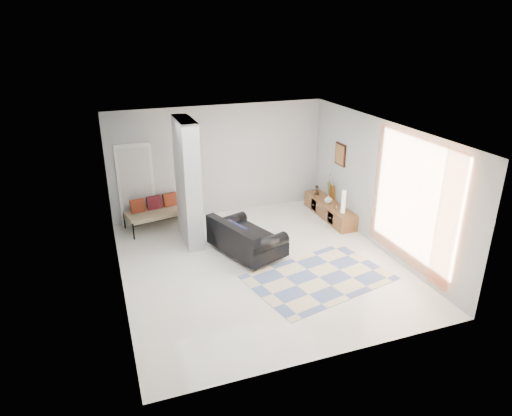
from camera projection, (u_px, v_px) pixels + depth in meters
name	position (u px, v px, depth m)	size (l,w,h in m)	color
floor	(260.00, 264.00, 9.45)	(6.00, 6.00, 0.00)	silver
ceiling	(261.00, 131.00, 8.39)	(6.00, 6.00, 0.00)	white
wall_back	(219.00, 161.00, 11.53)	(6.00, 6.00, 0.00)	#B5B8B9
wall_front	(335.00, 276.00, 6.31)	(6.00, 6.00, 0.00)	#B5B8B9
wall_left	(115.00, 221.00, 8.06)	(6.00, 6.00, 0.00)	#B5B8B9
wall_right	(380.00, 186.00, 9.78)	(6.00, 6.00, 0.00)	#B5B8B9
partition_column	(188.00, 183.00, 9.97)	(0.35, 1.20, 2.80)	#ABAFB2
hallway_door	(136.00, 185.00, 10.98)	(0.85, 0.06, 2.04)	white
curtain	(412.00, 202.00, 8.74)	(2.55, 2.55, 0.00)	orange
wall_art	(340.00, 154.00, 11.16)	(0.04, 0.45, 0.55)	black
media_console	(329.00, 210.00, 11.65)	(0.45, 2.03, 0.80)	brown
loveseat	(244.00, 239.00, 9.76)	(1.48, 1.89, 0.76)	silver
daybed	(161.00, 210.00, 11.08)	(1.87, 1.08, 0.77)	black
area_rug	(319.00, 278.00, 8.95)	(2.67, 1.78, 0.01)	beige
cylinder_lamp	(343.00, 202.00, 10.87)	(0.10, 0.10, 0.56)	silver
bronze_figurine	(317.00, 190.00, 12.07)	(0.13, 0.13, 0.25)	#2E2114
vase	(328.00, 199.00, 11.52)	(0.20, 0.20, 0.21)	silver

